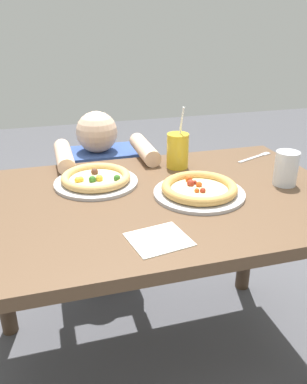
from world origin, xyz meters
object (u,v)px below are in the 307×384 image
(pizza_near, at_px, (199,190))
(fork, at_px, (256,157))
(pizza_far, at_px, (96,179))
(drink_cup_colored, at_px, (178,151))
(diner_seated, at_px, (102,208))
(water_cup_clear, at_px, (286,168))

(pizza_near, bearing_deg, fork, 37.43)
(pizza_far, height_order, drink_cup_colored, drink_cup_colored)
(drink_cup_colored, xyz_separation_m, diner_seated, (-0.27, 0.38, -0.41))
(pizza_near, height_order, water_cup_clear, water_cup_clear)
(fork, bearing_deg, water_cup_clear, -99.63)
(pizza_far, bearing_deg, fork, 8.12)
(pizza_far, distance_m, diner_seated, 0.59)
(drink_cup_colored, relative_size, diner_seated, 0.27)
(pizza_far, bearing_deg, pizza_near, -30.57)
(pizza_far, relative_size, diner_seated, 0.34)
(pizza_near, distance_m, drink_cup_colored, 0.28)
(pizza_near, relative_size, fork, 1.64)
(pizza_near, bearing_deg, drink_cup_colored, 86.49)
(drink_cup_colored, bearing_deg, pizza_far, -166.23)
(pizza_far, relative_size, water_cup_clear, 2.45)
(pizza_near, distance_m, diner_seated, 0.79)
(drink_cup_colored, height_order, water_cup_clear, drink_cup_colored)
(fork, bearing_deg, diner_seated, 150.35)
(pizza_near, xyz_separation_m, drink_cup_colored, (0.02, 0.28, 0.05))
(diner_seated, bearing_deg, pizza_far, -99.40)
(drink_cup_colored, bearing_deg, fork, 2.70)
(pizza_far, relative_size, fork, 1.59)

